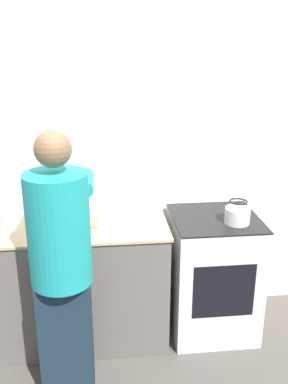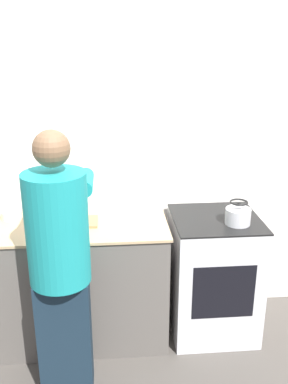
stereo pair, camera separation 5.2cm
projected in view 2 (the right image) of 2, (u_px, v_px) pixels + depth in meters
The scene contains 9 objects.
ground_plane at pixel (110, 359), 2.96m from camera, with size 12.00×12.00×0.00m, color #4C4742.
wall_back at pixel (104, 153), 3.14m from camera, with size 8.00×0.05×2.60m.
counter at pixel (61, 282), 3.05m from camera, with size 1.51×0.60×0.90m.
oven at pixel (213, 275), 3.15m from camera, with size 0.61×0.60×0.91m.
person at pixel (60, 261), 2.45m from camera, with size 0.40×0.63×1.65m.
cutting_board at pixel (69, 222), 2.92m from camera, with size 0.38×0.19×0.02m.
knife at pixel (73, 220), 2.92m from camera, with size 0.20×0.06×0.01m.
kettle at pixel (238, 214), 2.88m from camera, with size 0.17×0.17×0.16m.
bowl_prep at pixel (12, 215), 3.00m from camera, with size 0.14×0.14×0.06m.
Camera 2 is at (0.03, -2.41, 2.09)m, focal length 40.00 mm.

